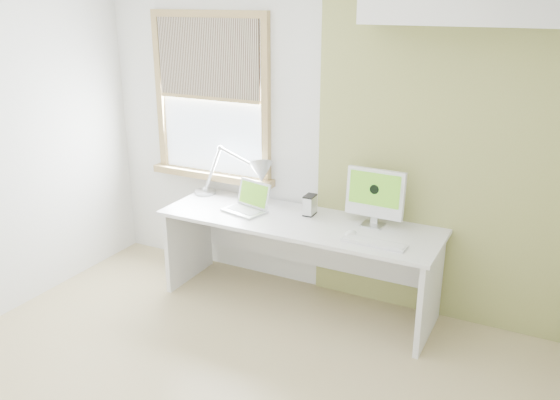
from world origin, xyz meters
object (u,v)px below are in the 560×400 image
Objects in this scene: desk_lamp at (250,174)px; imac at (375,194)px; external_drive at (310,205)px; desk at (301,241)px; laptop at (248,204)px.

desk_lamp reaches higher than imac.
desk_lamp is 0.61m from external_drive.
laptop is at bearing -173.86° from desk.
desk_lamp is at bearing 162.62° from desk.
imac reaches higher than laptop.
laptop is 2.35× the size of external_drive.
desk is 2.74× the size of desk_lamp.
desk_lamp is (-0.56, 0.18, 0.43)m from desk.
laptop reaches higher than desk.
laptop is at bearing -164.17° from external_drive.
desk is 0.71m from imac.
imac is (1.11, -0.07, 0.01)m from desk_lamp.
desk is 0.52m from laptop.
desk_lamp is at bearing 115.50° from laptop.
desk_lamp is at bearing 171.51° from external_drive.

